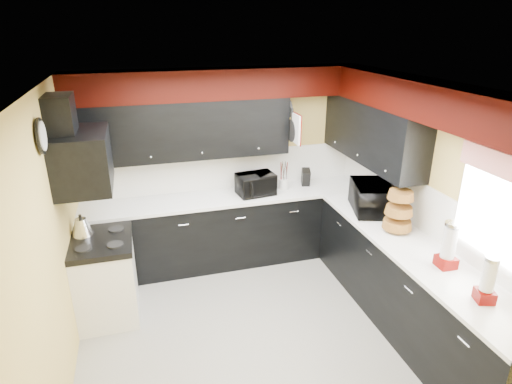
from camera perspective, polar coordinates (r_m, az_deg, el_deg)
The scene contains 35 objects.
ground at distance 4.69m, azimuth 0.54°, elevation -18.09°, with size 3.60×3.60×0.00m, color gray.
wall_back at distance 5.63m, azimuth -4.61°, elevation 3.54°, with size 3.60×0.06×2.50m, color #E0C666.
wall_right at distance 4.79m, azimuth 21.72°, elevation -1.33°, with size 0.06×3.60×2.50m, color #E0C666.
wall_left at distance 3.95m, azimuth -25.54°, elevation -6.96°, with size 0.06×3.60×2.50m, color #E0C666.
ceiling at distance 3.63m, azimuth 0.68°, elevation 13.78°, with size 3.60×3.60×0.06m, color white.
cab_back at distance 5.66m, azimuth -3.76°, elevation -5.09°, with size 3.60×0.60×0.90m, color black.
cab_right at distance 4.78m, azimuth 19.58°, elevation -11.98°, with size 0.60×3.00×0.90m, color black.
counter_back at distance 5.47m, azimuth -3.88°, elevation -0.69°, with size 3.62×0.64×0.04m, color white.
counter_right at distance 4.54m, azimuth 20.32°, elevation -7.02°, with size 0.64×3.02×0.04m, color white.
splash_back at distance 5.64m, azimuth -4.57°, elevation 2.93°, with size 3.60×0.02×0.50m, color white.
splash_right at distance 4.81m, azimuth 21.52°, elevation -2.01°, with size 0.02×3.60×0.50m, color white.
upper_back at distance 5.24m, azimuth -9.82°, elevation 8.17°, with size 2.60×0.35×0.70m, color black.
upper_right at distance 5.23m, azimuth 15.17°, elevation 7.71°, with size 0.35×1.80×0.70m, color black.
soffit_back at distance 5.22m, azimuth -4.57°, elevation 14.22°, with size 3.60×0.36×0.35m, color black.
soffit_right at distance 4.26m, azimuth 23.21°, elevation 10.88°, with size 0.36×3.24×0.35m, color black.
stove at distance 4.95m, azimuth -19.31°, elevation -10.97°, with size 0.60×0.75×0.86m, color white.
cooktop at distance 4.73m, azimuth -20.00°, elevation -6.25°, with size 0.62×0.77×0.06m, color black.
hood at distance 4.41m, azimuth -22.12°, elevation 4.00°, with size 0.50×0.78×0.55m, color black.
hood_duct at distance 4.32m, azimuth -24.63°, elevation 9.10°, with size 0.24×0.40×0.40m, color black.
window at distance 4.06m, azimuth 29.58°, elevation -2.20°, with size 0.03×0.86×0.96m, color white, non-canonical shape.
valance at distance 3.90m, azimuth 30.09°, elevation 3.08°, with size 0.04×0.88×0.20m, color red.
pan_top at distance 5.42m, azimuth 4.37°, elevation 11.04°, with size 0.03×0.22×0.40m, color black, non-canonical shape.
pan_mid at distance 5.36m, azimuth 4.77°, elevation 8.15°, with size 0.03×0.28×0.46m, color black, non-canonical shape.
pan_low at distance 5.60m, azimuth 3.83°, elevation 8.47°, with size 0.03×0.24×0.42m, color black, non-canonical shape.
cut_board at distance 5.24m, azimuth 5.35°, elevation 8.39°, with size 0.03×0.26×0.35m, color white.
baskets at distance 4.70m, azimuth 18.51°, elevation -2.29°, with size 0.27×0.27×0.50m, color brown, non-canonical shape.
clock at distance 3.87m, azimuth -26.74°, elevation 6.68°, with size 0.03×0.30×0.30m, color black, non-canonical shape.
deco_plate at distance 4.24m, azimuth 26.08°, elevation 9.35°, with size 0.03×0.24×0.24m, color white, non-canonical shape.
toaster_oven at distance 5.45m, azimuth 0.00°, elevation 1.05°, with size 0.46×0.39×0.27m, color black.
microwave at distance 5.13m, azimuth 15.13°, elevation -0.71°, with size 0.60×0.41×0.33m, color black.
utensil_crock at distance 5.67m, azimuth 3.70°, elevation 1.11°, with size 0.13×0.13×0.14m, color silver.
knife_block at distance 5.79m, azimuth 6.65°, elevation 1.94°, with size 0.10×0.15×0.23m, color black.
kettle at distance 4.83m, azimuth -22.22°, elevation -4.33°, with size 0.21×0.21×0.19m, color silver, non-canonical shape.
dispenser_a at distance 4.19m, azimuth 24.31°, elevation -6.57°, with size 0.16×0.16×0.42m, color #5B100B, non-canonical shape.
dispenser_b at distance 3.85m, azimuth 28.51°, elevation -10.44°, with size 0.13×0.13×0.36m, color #690F00, non-canonical shape.
Camera 1 is at (-1.03, -3.45, 3.01)m, focal length 30.00 mm.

